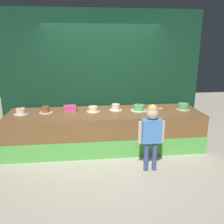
# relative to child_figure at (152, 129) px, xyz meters

# --- Properties ---
(ground_plane) EXTENTS (12.00, 12.00, 0.00)m
(ground_plane) POSITION_rel_child_figure_xyz_m (-0.67, 0.52, -0.75)
(ground_plane) COLOR #BCB29E
(stage_platform) EXTENTS (3.89, 1.10, 0.76)m
(stage_platform) POSITION_rel_child_figure_xyz_m (-0.67, 1.06, -0.37)
(stage_platform) COLOR brown
(stage_platform) RESTS_ON ground_plane
(curtain_backdrop) EXTENTS (4.37, 0.08, 2.81)m
(curtain_backdrop) POSITION_rel_child_figure_xyz_m (-0.67, 1.70, 0.65)
(curtain_backdrop) COLOR #113823
(curtain_backdrop) RESTS_ON ground_plane
(child_figure) EXTENTS (0.45, 0.21, 1.16)m
(child_figure) POSITION_rel_child_figure_xyz_m (0.00, 0.00, 0.00)
(child_figure) COLOR #3F4C8C
(child_figure) RESTS_ON ground_plane
(pink_box) EXTENTS (0.26, 0.18, 0.12)m
(pink_box) POSITION_rel_child_figure_xyz_m (-1.38, 1.22, 0.07)
(pink_box) COLOR #E14986
(pink_box) RESTS_ON stage_platform
(donut) EXTENTS (0.12, 0.12, 0.04)m
(donut) POSITION_rel_child_figure_xyz_m (0.51, 1.12, 0.03)
(donut) COLOR pink
(donut) RESTS_ON stage_platform
(cake_far_left) EXTENTS (0.29, 0.29, 0.16)m
(cake_far_left) POSITION_rel_child_figure_xyz_m (-2.33, 1.10, 0.06)
(cake_far_left) COLOR silver
(cake_far_left) RESTS_ON stage_platform
(cake_left) EXTENTS (0.27, 0.27, 0.16)m
(cake_left) POSITION_rel_child_figure_xyz_m (-1.85, 1.16, 0.07)
(cake_left) COLOR silver
(cake_left) RESTS_ON stage_platform
(cake_center_left) EXTENTS (0.27, 0.27, 0.11)m
(cake_center_left) POSITION_rel_child_figure_xyz_m (-0.91, 1.13, 0.06)
(cake_center_left) COLOR silver
(cake_center_left) RESTS_ON stage_platform
(cake_center_right) EXTENTS (0.26, 0.26, 0.13)m
(cake_center_right) POSITION_rel_child_figure_xyz_m (-0.44, 1.19, 0.07)
(cake_center_right) COLOR white
(cake_center_right) RESTS_ON stage_platform
(cake_right) EXTENTS (0.34, 0.34, 0.15)m
(cake_right) POSITION_rel_child_figure_xyz_m (0.04, 1.11, 0.06)
(cake_right) COLOR silver
(cake_right) RESTS_ON stage_platform
(cake_far_right) EXTENTS (0.27, 0.27, 0.13)m
(cake_far_right) POSITION_rel_child_figure_xyz_m (0.98, 1.08, 0.07)
(cake_far_right) COLOR white
(cake_far_right) RESTS_ON stage_platform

